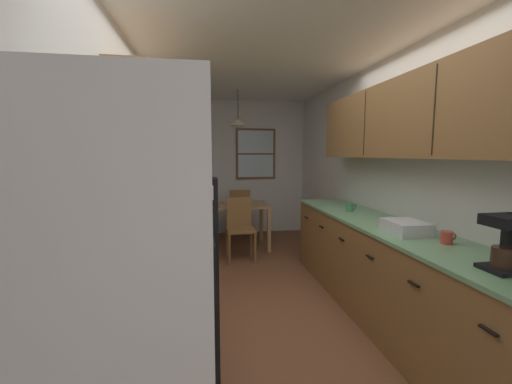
{
  "coord_description": "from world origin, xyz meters",
  "views": [
    {
      "loc": [
        -0.63,
        -2.57,
        1.53
      ],
      "look_at": [
        -0.04,
        1.11,
        1.09
      ],
      "focal_mm": 22.5,
      "sensor_mm": 36.0,
      "label": 1
    }
  ],
  "objects_px": {
    "stove_range": "(152,317)",
    "coffee_maker": "(512,242)",
    "dining_chair_near": "(240,225)",
    "storage_canister": "(161,219)",
    "mug_spare": "(350,207)",
    "dining_chair_far": "(240,211)",
    "dish_rack": "(406,227)",
    "refrigerator": "(131,301)",
    "dining_table": "(239,211)",
    "mug_by_coffeemaker": "(447,237)",
    "trash_bin": "(201,241)",
    "microwave_over_range": "(126,139)"
  },
  "relations": [
    {
      "from": "dish_rack",
      "to": "storage_canister",
      "type": "bearing_deg",
      "value": 168.56
    },
    {
      "from": "dining_table",
      "to": "dish_rack",
      "type": "bearing_deg",
      "value": -69.72
    },
    {
      "from": "microwave_over_range",
      "to": "mug_by_coffeemaker",
      "type": "bearing_deg",
      "value": -2.52
    },
    {
      "from": "microwave_over_range",
      "to": "storage_canister",
      "type": "relative_size",
      "value": 2.94
    },
    {
      "from": "storage_canister",
      "to": "coffee_maker",
      "type": "bearing_deg",
      "value": -32.06
    },
    {
      "from": "storage_canister",
      "to": "mug_by_coffeemaker",
      "type": "xyz_separation_m",
      "value": [
        2.06,
        -0.72,
        -0.06
      ]
    },
    {
      "from": "stove_range",
      "to": "dining_chair_far",
      "type": "bearing_deg",
      "value": 75.1
    },
    {
      "from": "dining_chair_far",
      "to": "mug_by_coffeemaker",
      "type": "bearing_deg",
      "value": -74.0
    },
    {
      "from": "microwave_over_range",
      "to": "dining_table",
      "type": "height_order",
      "value": "microwave_over_range"
    },
    {
      "from": "coffee_maker",
      "to": "mug_by_coffeemaker",
      "type": "xyz_separation_m",
      "value": [
        0.06,
        0.53,
        -0.12
      ]
    },
    {
      "from": "dining_chair_near",
      "to": "coffee_maker",
      "type": "height_order",
      "value": "coffee_maker"
    },
    {
      "from": "microwave_over_range",
      "to": "dining_table",
      "type": "bearing_deg",
      "value": 71.87
    },
    {
      "from": "dining_table",
      "to": "storage_canister",
      "type": "xyz_separation_m",
      "value": [
        -0.9,
        -2.46,
        0.39
      ]
    },
    {
      "from": "dining_chair_near",
      "to": "storage_canister",
      "type": "distance_m",
      "value": 2.13
    },
    {
      "from": "dining_table",
      "to": "dining_chair_far",
      "type": "relative_size",
      "value": 1.05
    },
    {
      "from": "dining_chair_far",
      "to": "coffee_maker",
      "type": "relative_size",
      "value": 2.91
    },
    {
      "from": "stove_range",
      "to": "microwave_over_range",
      "type": "relative_size",
      "value": 1.85
    },
    {
      "from": "dining_chair_near",
      "to": "storage_canister",
      "type": "xyz_separation_m",
      "value": [
        -0.86,
        -1.88,
        0.5
      ]
    },
    {
      "from": "storage_canister",
      "to": "coffee_maker",
      "type": "distance_m",
      "value": 2.37
    },
    {
      "from": "dining_chair_near",
      "to": "dining_chair_far",
      "type": "height_order",
      "value": "same"
    },
    {
      "from": "trash_bin",
      "to": "mug_by_coffeemaker",
      "type": "height_order",
      "value": "mug_by_coffeemaker"
    },
    {
      "from": "microwave_over_range",
      "to": "mug_spare",
      "type": "bearing_deg",
      "value": 31.19
    },
    {
      "from": "dining_chair_far",
      "to": "storage_canister",
      "type": "xyz_separation_m",
      "value": [
        -0.98,
        -3.04,
        0.5
      ]
    },
    {
      "from": "mug_by_coffeemaker",
      "to": "mug_spare",
      "type": "bearing_deg",
      "value": 93.88
    },
    {
      "from": "mug_by_coffeemaker",
      "to": "dish_rack",
      "type": "xyz_separation_m",
      "value": [
        -0.1,
        0.32,
        0.0
      ]
    },
    {
      "from": "stove_range",
      "to": "dining_table",
      "type": "distance_m",
      "value": 3.22
    },
    {
      "from": "dining_chair_near",
      "to": "dining_chair_far",
      "type": "bearing_deg",
      "value": 84.21
    },
    {
      "from": "mug_by_coffeemaker",
      "to": "dish_rack",
      "type": "distance_m",
      "value": 0.34
    },
    {
      "from": "storage_canister",
      "to": "refrigerator",
      "type": "bearing_deg",
      "value": -88.07
    },
    {
      "from": "microwave_over_range",
      "to": "stove_range",
      "type": "bearing_deg",
      "value": -0.03
    },
    {
      "from": "mug_by_coffeemaker",
      "to": "dish_rack",
      "type": "relative_size",
      "value": 0.35
    },
    {
      "from": "coffee_maker",
      "to": "mug_spare",
      "type": "relative_size",
      "value": 2.54
    },
    {
      "from": "stove_range",
      "to": "mug_spare",
      "type": "relative_size",
      "value": 9.06
    },
    {
      "from": "mug_spare",
      "to": "trash_bin",
      "type": "bearing_deg",
      "value": 142.99
    },
    {
      "from": "dining_chair_far",
      "to": "coffee_maker",
      "type": "bearing_deg",
      "value": -76.63
    },
    {
      "from": "dining_chair_far",
      "to": "dish_rack",
      "type": "relative_size",
      "value": 2.65
    },
    {
      "from": "trash_bin",
      "to": "mug_by_coffeemaker",
      "type": "relative_size",
      "value": 4.77
    },
    {
      "from": "trash_bin",
      "to": "refrigerator",
      "type": "bearing_deg",
      "value": -94.53
    },
    {
      "from": "coffee_maker",
      "to": "dining_chair_near",
      "type": "bearing_deg",
      "value": 109.96
    },
    {
      "from": "coffee_maker",
      "to": "dish_rack",
      "type": "xyz_separation_m",
      "value": [
        -0.04,
        0.86,
        -0.11
      ]
    },
    {
      "from": "stove_range",
      "to": "coffee_maker",
      "type": "bearing_deg",
      "value": -17.47
    },
    {
      "from": "dining_chair_near",
      "to": "coffee_maker",
      "type": "bearing_deg",
      "value": -70.04
    },
    {
      "from": "dining_table",
      "to": "dish_rack",
      "type": "distance_m",
      "value": 3.07
    },
    {
      "from": "dining_chair_near",
      "to": "trash_bin",
      "type": "xyz_separation_m",
      "value": [
        -0.56,
        0.01,
        -0.22
      ]
    },
    {
      "from": "stove_range",
      "to": "mug_by_coffeemaker",
      "type": "relative_size",
      "value": 9.25
    },
    {
      "from": "dining_chair_near",
      "to": "dining_table",
      "type": "bearing_deg",
      "value": 86.14
    },
    {
      "from": "coffee_maker",
      "to": "dish_rack",
      "type": "bearing_deg",
      "value": 92.91
    },
    {
      "from": "coffee_maker",
      "to": "mug_by_coffeemaker",
      "type": "height_order",
      "value": "coffee_maker"
    },
    {
      "from": "refrigerator",
      "to": "stove_range",
      "type": "bearing_deg",
      "value": 93.2
    },
    {
      "from": "refrigerator",
      "to": "microwave_over_range",
      "type": "relative_size",
      "value": 3.06
    }
  ]
}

